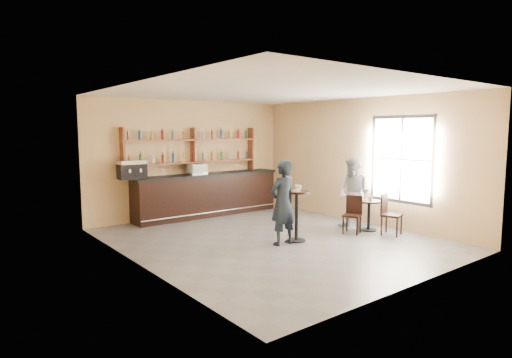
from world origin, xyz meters
TOP-DOWN VIEW (x-y plane):
  - floor at (0.00, 0.00)m, footprint 7.00×7.00m
  - ceiling at (0.00, 0.00)m, footprint 7.00×7.00m
  - wall_back at (0.00, 3.50)m, footprint 7.00×0.00m
  - wall_front at (0.00, -3.50)m, footprint 7.00×0.00m
  - wall_left at (-3.00, 0.00)m, footprint 0.00×7.00m
  - wall_right at (3.00, 0.00)m, footprint 0.00×7.00m
  - window_pane at (2.99, -1.20)m, footprint 0.00×2.00m
  - window_frame at (2.99, -1.20)m, footprint 0.04×1.70m
  - shelf_unit at (0.00, 3.37)m, footprint 4.00×0.26m
  - liquor_bottles at (0.00, 3.37)m, footprint 3.68×0.10m
  - bar_counter at (0.30, 3.15)m, footprint 4.37×0.85m
  - espresso_machine at (-1.86, 3.15)m, footprint 0.68×0.47m
  - pastry_case at (-0.02, 3.15)m, footprint 0.53×0.45m
  - pedestal_table at (0.34, -0.44)m, footprint 0.67×0.67m
  - napkin at (0.34, -0.44)m, footprint 0.18×0.18m
  - donut at (0.35, -0.45)m, footprint 0.14×0.14m
  - cup_pedestal at (0.48, -0.34)m, footprint 0.16×0.16m
  - man_main at (-0.08, -0.47)m, footprint 0.66×0.44m
  - cafe_table at (2.38, -0.78)m, footprint 0.69×0.69m
  - cup_cafe at (2.43, -0.78)m, footprint 0.11×0.11m
  - chair_west at (1.83, -0.73)m, footprint 0.50×0.50m
  - chair_south at (2.43, -1.38)m, footprint 0.51×0.51m
  - patron_second at (2.15, -0.50)m, footprint 0.68×0.86m

SIDE VIEW (x-z plane):
  - floor at x=0.00m, z-range 0.00..0.00m
  - cafe_table at x=2.38m, z-range 0.00..0.73m
  - chair_west at x=1.83m, z-range 0.00..0.87m
  - chair_south at x=2.43m, z-range 0.00..0.94m
  - pedestal_table at x=0.34m, z-range 0.00..1.09m
  - bar_counter at x=0.30m, z-range 0.00..1.18m
  - cup_cafe at x=2.43m, z-range 0.73..0.82m
  - patron_second at x=2.15m, z-range 0.00..1.75m
  - man_main at x=-0.08m, z-range 0.00..1.78m
  - napkin at x=0.34m, z-range 1.09..1.10m
  - donut at x=0.35m, z-range 1.10..1.14m
  - cup_pedestal at x=0.48m, z-range 1.09..1.20m
  - pastry_case at x=-0.02m, z-range 1.18..1.47m
  - espresso_machine at x=-1.86m, z-range 1.18..1.65m
  - wall_back at x=0.00m, z-range -1.90..5.10m
  - wall_front at x=0.00m, z-range -1.90..5.10m
  - wall_left at x=-3.00m, z-range -1.90..5.10m
  - wall_right at x=3.00m, z-range -1.90..5.10m
  - window_frame at x=2.99m, z-range 0.65..2.75m
  - window_pane at x=2.99m, z-range 0.70..2.70m
  - shelf_unit at x=0.00m, z-range 1.11..2.51m
  - liquor_bottles at x=0.00m, z-range 1.48..2.48m
  - ceiling at x=0.00m, z-range 3.20..3.20m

